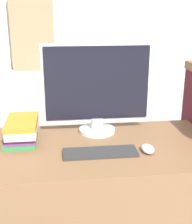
{
  "coord_description": "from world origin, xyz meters",
  "views": [
    {
      "loc": [
        -0.14,
        -1.13,
        1.42
      ],
      "look_at": [
        0.03,
        0.29,
        0.95
      ],
      "focal_mm": 50.0,
      "sensor_mm": 36.0,
      "label": 1
    }
  ],
  "objects_px": {
    "keyboard": "(100,153)",
    "far_chair": "(100,74)",
    "mouse": "(148,149)",
    "book_stack": "(22,130)",
    "monitor": "(97,88)"
  },
  "relations": [
    {
      "from": "mouse",
      "to": "monitor",
      "type": "bearing_deg",
      "value": 125.84
    },
    {
      "from": "keyboard",
      "to": "far_chair",
      "type": "bearing_deg",
      "value": 82.4
    },
    {
      "from": "mouse",
      "to": "book_stack",
      "type": "bearing_deg",
      "value": 161.9
    },
    {
      "from": "book_stack",
      "to": "far_chair",
      "type": "relative_size",
      "value": 0.28
    },
    {
      "from": "mouse",
      "to": "book_stack",
      "type": "height_order",
      "value": "book_stack"
    },
    {
      "from": "mouse",
      "to": "book_stack",
      "type": "xyz_separation_m",
      "value": [
        -0.62,
        0.2,
        0.05
      ]
    },
    {
      "from": "keyboard",
      "to": "mouse",
      "type": "distance_m",
      "value": 0.24
    },
    {
      "from": "mouse",
      "to": "book_stack",
      "type": "distance_m",
      "value": 0.66
    },
    {
      "from": "book_stack",
      "to": "far_chair",
      "type": "bearing_deg",
      "value": 74.36
    },
    {
      "from": "monitor",
      "to": "keyboard",
      "type": "height_order",
      "value": "monitor"
    },
    {
      "from": "mouse",
      "to": "book_stack",
      "type": "relative_size",
      "value": 0.38
    },
    {
      "from": "far_chair",
      "to": "keyboard",
      "type": "bearing_deg",
      "value": -87.68
    },
    {
      "from": "book_stack",
      "to": "mouse",
      "type": "bearing_deg",
      "value": -18.1
    },
    {
      "from": "monitor",
      "to": "mouse",
      "type": "distance_m",
      "value": 0.44
    },
    {
      "from": "keyboard",
      "to": "far_chair",
      "type": "distance_m",
      "value": 3.07
    }
  ]
}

